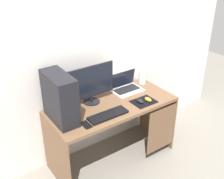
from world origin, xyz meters
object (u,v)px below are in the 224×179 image
object	(u,v)px
pc_tower	(60,98)
keyboard	(108,115)
laptop	(126,86)
cell_phone	(86,125)
mouse_right	(148,99)
mouse_left	(140,101)
monitor	(91,84)
speaker	(142,77)

from	to	relation	value
pc_tower	keyboard	size ratio (longest dim) A/B	1.15
laptop	cell_phone	world-z (taller)	laptop
pc_tower	keyboard	distance (m)	0.51
laptop	cell_phone	bearing A→B (deg)	-154.35
cell_phone	mouse_right	bearing A→B (deg)	0.56
mouse_left	cell_phone	xyz separation A→B (m)	(-0.69, -0.03, -0.02)
keyboard	pc_tower	bearing A→B (deg)	152.48
monitor	speaker	distance (m)	0.77
mouse_right	cell_phone	world-z (taller)	mouse_right
laptop	keyboard	xyz separation A→B (m)	(-0.49, -0.35, -0.03)
laptop	mouse_right	bearing A→B (deg)	-84.02
pc_tower	cell_phone	bearing A→B (deg)	-57.32
keyboard	laptop	bearing A→B (deg)	35.40
speaker	keyboard	xyz separation A→B (m)	(-0.76, -0.37, -0.07)
cell_phone	mouse_left	bearing A→B (deg)	2.71
keyboard	mouse_left	distance (m)	0.43
laptop	cell_phone	xyz separation A→B (m)	(-0.75, -0.36, -0.04)
pc_tower	cell_phone	distance (m)	0.36
speaker	mouse_right	xyz separation A→B (m)	(-0.23, -0.38, -0.06)
pc_tower	mouse_left	world-z (taller)	pc_tower
speaker	mouse_right	distance (m)	0.45
monitor	laptop	bearing A→B (deg)	2.86
mouse_right	cell_phone	xyz separation A→B (m)	(-0.79, -0.01, -0.02)
keyboard	cell_phone	bearing A→B (deg)	-177.21
laptop	keyboard	world-z (taller)	laptop
speaker	cell_phone	distance (m)	1.09
laptop	pc_tower	bearing A→B (deg)	-171.32
pc_tower	cell_phone	world-z (taller)	pc_tower
pc_tower	keyboard	xyz separation A→B (m)	(0.41, -0.21, -0.23)
monitor	mouse_right	size ratio (longest dim) A/B	5.55
keyboard	mouse_right	xyz separation A→B (m)	(0.53, -0.01, 0.01)
monitor	mouse_left	distance (m)	0.56
mouse_left	mouse_right	size ratio (longest dim) A/B	1.00
monitor	pc_tower	bearing A→B (deg)	-164.79
monitor	laptop	size ratio (longest dim) A/B	1.54
pc_tower	mouse_left	distance (m)	0.88
laptop	cell_phone	distance (m)	0.83
pc_tower	speaker	xyz separation A→B (m)	(1.17, 0.16, -0.16)
speaker	mouse_left	size ratio (longest dim) A/B	1.72
pc_tower	keyboard	bearing A→B (deg)	-27.52
keyboard	mouse_left	bearing A→B (deg)	2.66
mouse_left	mouse_right	xyz separation A→B (m)	(0.09, -0.03, 0.00)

